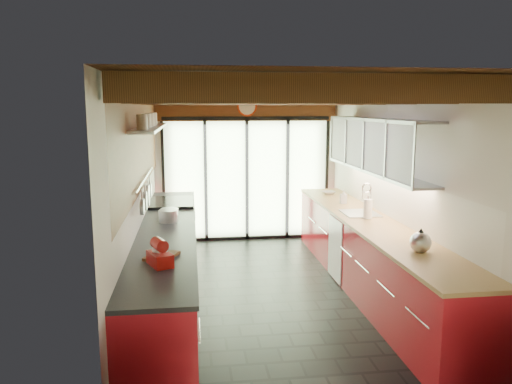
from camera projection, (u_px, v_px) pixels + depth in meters
ground at (271, 294)px, 6.32m from camera, size 5.50×5.50×0.00m
room_shell at (272, 165)px, 6.05m from camera, size 5.50×5.50×5.50m
ceiling_beams at (267, 97)px, 6.28m from camera, size 3.14×5.06×4.90m
glass_door at (247, 147)px, 8.68m from camera, size 2.95×0.10×2.90m
left_counter at (168, 263)px, 6.08m from camera, size 0.68×5.00×0.92m
range_stove at (172, 233)px, 7.50m from camera, size 0.66×0.90×0.97m
right_counter at (369, 255)px, 6.41m from camera, size 0.68×5.00×0.92m
sink_assembly at (361, 211)px, 6.72m from camera, size 0.45×0.52×0.43m
upper_cabinets_right at (376, 145)px, 6.49m from camera, size 0.34×3.00×3.00m
left_wall_fixtures at (149, 146)px, 5.96m from camera, size 0.28×2.60×0.96m
stand_mixer at (160, 254)px, 4.52m from camera, size 0.26×0.33×0.26m
pot_large at (168, 216)px, 6.24m from camera, size 0.31×0.31×0.15m
pot_small at (170, 212)px, 6.63m from camera, size 0.24×0.24×0.09m
cutting_board at (162, 256)px, 4.78m from camera, size 0.35×0.40×0.03m
kettle at (421, 241)px, 4.94m from camera, size 0.25×0.28×0.25m
paper_towel at (368, 209)px, 6.40m from camera, size 0.14×0.14×0.30m
soap_bottle at (343, 197)px, 7.42m from camera, size 0.10×0.11×0.21m
bowl at (329, 193)px, 8.21m from camera, size 0.23×0.23×0.05m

